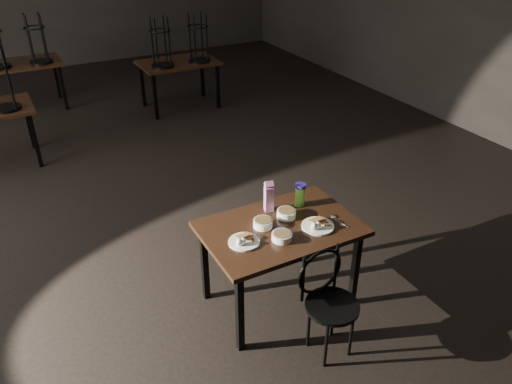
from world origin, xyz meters
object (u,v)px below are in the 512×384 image
bentwood_chair (327,295)px  main_table (280,235)px  water_bottle (300,195)px  juice_carton (269,197)px

bentwood_chair → main_table: bearing=92.4°
main_table → water_bottle: 0.40m
water_bottle → main_table: bearing=-147.2°
juice_carton → bentwood_chair: (0.01, -0.83, -0.39)m
main_table → bentwood_chair: size_ratio=1.46×
water_bottle → bentwood_chair: water_bottle is taller
juice_carton → bentwood_chair: 0.91m
bentwood_chair → water_bottle: bearing=69.9°
main_table → bentwood_chair: bearing=-85.4°
main_table → juice_carton: juice_carton is taller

